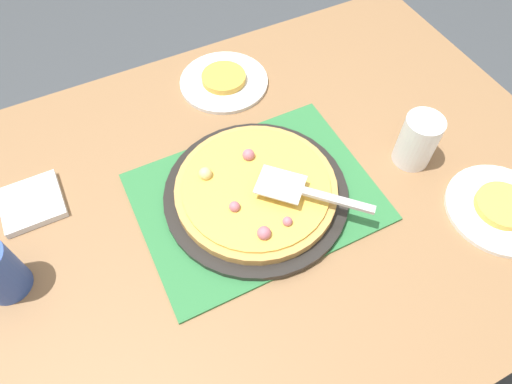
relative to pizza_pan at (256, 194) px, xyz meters
The scene contains 12 objects.
ground_plane 0.76m from the pizza_pan, ahead, with size 8.00×8.00×0.00m, color #3D4247.
dining_table 0.12m from the pizza_pan, ahead, with size 1.40×1.00×0.75m.
placemat 0.01m from the pizza_pan, ahead, with size 0.48×0.36×0.01m, color #2D753D.
pizza_pan is the anchor object (origin of this frame).
pizza 0.02m from the pizza_pan, 31.75° to the left, with size 0.33×0.33×0.05m.
plate_near_left 0.35m from the pizza_pan, 103.26° to the right, with size 0.22×0.22×0.01m, color white.
plate_far_right 0.50m from the pizza_pan, 149.93° to the left, with size 0.22×0.22×0.01m, color white.
served_slice_left 0.35m from the pizza_pan, 103.26° to the right, with size 0.11×0.11×0.02m, color gold.
served_slice_right 0.50m from the pizza_pan, 149.93° to the left, with size 0.11×0.11×0.02m, color #EAB747.
cup_near 0.36m from the pizza_pan, behind, with size 0.08×0.08×0.12m, color white.
pizza_server 0.11m from the pizza_pan, 134.91° to the left, with size 0.19×0.19×0.01m.
napkin_stack 0.46m from the pizza_pan, 24.07° to the right, with size 0.12×0.12×0.02m, color white.
Camera 1 is at (0.23, 0.46, 1.53)m, focal length 31.47 mm.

